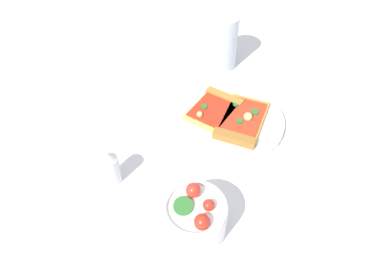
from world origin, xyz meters
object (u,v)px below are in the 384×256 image
(plate, at_px, (223,118))
(salad_bowl, at_px, (195,216))
(pepper_shaker, at_px, (111,167))
(soda_glass, at_px, (222,43))
(pizza_slice_far, at_px, (241,122))
(pizza_slice_near, at_px, (215,108))

(plate, height_order, salad_bowl, salad_bowl)
(pepper_shaker, bearing_deg, soda_glass, -151.61)
(pizza_slice_far, distance_m, soda_glass, 0.24)
(plate, height_order, pizza_slice_far, pizza_slice_far)
(plate, distance_m, soda_glass, 0.22)
(plate, bearing_deg, pizza_slice_far, 113.59)
(pizza_slice_far, bearing_deg, pepper_shaker, -2.81)
(salad_bowl, bearing_deg, pizza_slice_near, -129.91)
(soda_glass, relative_size, pepper_shaker, 1.89)
(pizza_slice_far, bearing_deg, pizza_slice_near, -72.30)
(plate, xyz_separation_m, soda_glass, (-0.11, -0.18, 0.06))
(pepper_shaker, bearing_deg, pizza_slice_near, -168.58)
(pizza_slice_near, relative_size, pizza_slice_far, 0.86)
(pepper_shaker, bearing_deg, pizza_slice_far, 177.19)
(salad_bowl, xyz_separation_m, pepper_shaker, (0.08, -0.17, -0.00))
(salad_bowl, bearing_deg, plate, -134.32)
(pizza_slice_near, xyz_separation_m, pepper_shaker, (0.26, 0.05, 0.02))
(pepper_shaker, bearing_deg, salad_bowl, 116.25)
(soda_glass, height_order, pepper_shaker, soda_glass)
(plate, relative_size, soda_glass, 1.89)
(soda_glass, bearing_deg, pizza_slice_far, 66.78)
(plate, xyz_separation_m, salad_bowl, (0.19, 0.19, 0.03))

